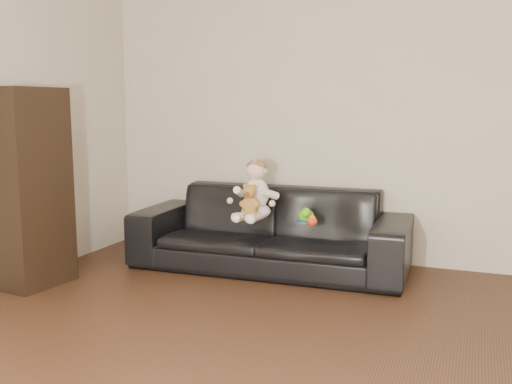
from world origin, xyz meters
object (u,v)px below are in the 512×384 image
at_px(cabinet, 31,188).
at_px(toy_green, 306,216).
at_px(baby, 255,193).
at_px(teddy_bear, 250,200).
at_px(toy_blue_disc, 305,221).
at_px(sofa, 270,229).
at_px(toy_rattle, 312,221).

relative_size(cabinet, toy_green, 9.97).
height_order(baby, teddy_bear, baby).
xyz_separation_m(cabinet, toy_blue_disc, (1.84, 0.96, -0.30)).
bearing_deg(sofa, toy_rattle, -30.73).
relative_size(toy_green, toy_blue_disc, 1.29).
relative_size(baby, toy_rattle, 6.22).
bearing_deg(toy_rattle, baby, 167.62).
bearing_deg(toy_green, sofa, 163.60).
bearing_deg(baby, cabinet, -133.73).
bearing_deg(toy_blue_disc, teddy_bear, -157.95).
bearing_deg(sofa, toy_blue_disc, -19.96).
relative_size(cabinet, toy_rattle, 19.02).
height_order(cabinet, toy_green, cabinet).
xyz_separation_m(teddy_bear, toy_blue_disc, (0.40, 0.16, -0.17)).
bearing_deg(teddy_bear, toy_green, 49.07).
distance_m(toy_green, toy_rattle, 0.16).
bearing_deg(toy_blue_disc, baby, -177.93).
bearing_deg(toy_rattle, toy_blue_disc, 127.20).
distance_m(sofa, toy_blue_disc, 0.36).
relative_size(baby, toy_blue_disc, 4.20).
xyz_separation_m(sofa, toy_blue_disc, (0.33, -0.11, 0.11)).
distance_m(baby, teddy_bear, 0.15).
xyz_separation_m(cabinet, teddy_bear, (1.43, 0.79, -0.13)).
distance_m(teddy_bear, toy_blue_disc, 0.46).
height_order(cabinet, baby, cabinet).
distance_m(sofa, toy_rattle, 0.50).
xyz_separation_m(sofa, baby, (-0.08, -0.12, 0.32)).
bearing_deg(sofa, baby, -126.26).
bearing_deg(cabinet, toy_rattle, 29.57).
bearing_deg(toy_rattle, sofa, 151.25).
xyz_separation_m(cabinet, baby, (1.42, 0.94, -0.09)).
bearing_deg(cabinet, baby, 39.78).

